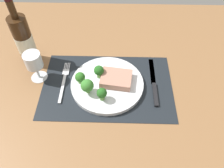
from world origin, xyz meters
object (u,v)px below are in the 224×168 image
Objects in this scene: knife at (154,85)px; steak at (116,79)px; wine_glass at (34,62)px; plate at (107,84)px; wine_bottle at (24,40)px; fork at (64,81)px.

steak is at bearing 177.85° from knife.
plate is at bearing -7.74° from wine_glass.
wine_glass is at bearing 172.26° from plate.
plate is 1.14× the size of knife.
plate is 34.69cm from wine_bottle.
fork is at bearing -12.15° from wine_glass.
knife reaches higher than fork.
steak reaches higher than plate.
steak is at bearing -18.97° from wine_bottle.
wine_bottle is (-34.26, 11.78, 7.04)cm from steak.
wine_bottle is at bearing 145.62° from fork.
wine_glass is at bearing -59.96° from wine_bottle.
knife is (13.85, -0.22, -2.59)cm from steak.
fork is (-19.34, 0.67, -2.65)cm from steak.
knife is at bearing -14.00° from wine_bottle.
knife is 43.63cm from wine_glass.
knife is at bearing 1.78° from plate.
wine_bottle reaches higher than fork.
plate is 26.96cm from wine_glass.
knife is (33.19, -0.89, 0.05)cm from fork.
wine_bottle is (-48.11, 12.00, 9.64)cm from knife.
plate is at bearing -166.86° from steak.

